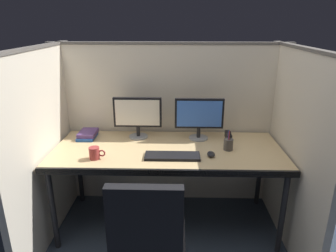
{
  "coord_description": "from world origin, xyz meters",
  "views": [
    {
      "loc": [
        0.06,
        -2.03,
        1.75
      ],
      "look_at": [
        0.0,
        0.35,
        0.92
      ],
      "focal_mm": 32.29,
      "sensor_mm": 36.0,
      "label": 1
    }
  ],
  "objects_px": {
    "keyboard_main": "(172,156)",
    "monitor_left": "(138,115)",
    "computer_mouse": "(211,154)",
    "pen_cup": "(228,144)",
    "coffee_mug": "(95,153)",
    "monitor_right": "(199,116)",
    "book_stack": "(88,134)",
    "red_stapler": "(228,136)",
    "desk": "(168,154)"
  },
  "relations": [
    {
      "from": "keyboard_main",
      "to": "monitor_left",
      "type": "bearing_deg",
      "value": 126.95
    },
    {
      "from": "computer_mouse",
      "to": "pen_cup",
      "type": "relative_size",
      "value": 0.57
    },
    {
      "from": "computer_mouse",
      "to": "pen_cup",
      "type": "height_order",
      "value": "pen_cup"
    },
    {
      "from": "monitor_left",
      "to": "keyboard_main",
      "type": "relative_size",
      "value": 1.0
    },
    {
      "from": "computer_mouse",
      "to": "coffee_mug",
      "type": "relative_size",
      "value": 0.76
    },
    {
      "from": "monitor_right",
      "to": "book_stack",
      "type": "bearing_deg",
      "value": 179.93
    },
    {
      "from": "coffee_mug",
      "to": "monitor_left",
      "type": "bearing_deg",
      "value": 58.9
    },
    {
      "from": "red_stapler",
      "to": "pen_cup",
      "type": "xyz_separation_m",
      "value": [
        -0.04,
        -0.25,
        0.02
      ]
    },
    {
      "from": "desk",
      "to": "monitor_right",
      "type": "xyz_separation_m",
      "value": [
        0.27,
        0.24,
        0.27
      ]
    },
    {
      "from": "desk",
      "to": "computer_mouse",
      "type": "relative_size",
      "value": 19.79
    },
    {
      "from": "coffee_mug",
      "to": "monitor_right",
      "type": "bearing_deg",
      "value": 28.23
    },
    {
      "from": "computer_mouse",
      "to": "pen_cup",
      "type": "xyz_separation_m",
      "value": [
        0.15,
        0.13,
        0.03
      ]
    },
    {
      "from": "red_stapler",
      "to": "pen_cup",
      "type": "bearing_deg",
      "value": -99.23
    },
    {
      "from": "monitor_left",
      "to": "keyboard_main",
      "type": "bearing_deg",
      "value": -53.05
    },
    {
      "from": "monitor_right",
      "to": "pen_cup",
      "type": "height_order",
      "value": "monitor_right"
    },
    {
      "from": "red_stapler",
      "to": "pen_cup",
      "type": "relative_size",
      "value": 0.88
    },
    {
      "from": "red_stapler",
      "to": "book_stack",
      "type": "distance_m",
      "value": 1.28
    },
    {
      "from": "keyboard_main",
      "to": "book_stack",
      "type": "height_order",
      "value": "book_stack"
    },
    {
      "from": "coffee_mug",
      "to": "red_stapler",
      "type": "distance_m",
      "value": 1.19
    },
    {
      "from": "red_stapler",
      "to": "book_stack",
      "type": "bearing_deg",
      "value": -179.75
    },
    {
      "from": "keyboard_main",
      "to": "red_stapler",
      "type": "distance_m",
      "value": 0.65
    },
    {
      "from": "red_stapler",
      "to": "keyboard_main",
      "type": "bearing_deg",
      "value": -140.7
    },
    {
      "from": "computer_mouse",
      "to": "coffee_mug",
      "type": "distance_m",
      "value": 0.91
    },
    {
      "from": "keyboard_main",
      "to": "computer_mouse",
      "type": "relative_size",
      "value": 4.48
    },
    {
      "from": "desk",
      "to": "monitor_right",
      "type": "relative_size",
      "value": 4.42
    },
    {
      "from": "book_stack",
      "to": "keyboard_main",
      "type": "bearing_deg",
      "value": -27.39
    },
    {
      "from": "red_stapler",
      "to": "book_stack",
      "type": "height_order",
      "value": "book_stack"
    },
    {
      "from": "red_stapler",
      "to": "computer_mouse",
      "type": "bearing_deg",
      "value": -117.31
    },
    {
      "from": "monitor_left",
      "to": "coffee_mug",
      "type": "xyz_separation_m",
      "value": [
        -0.28,
        -0.46,
        -0.17
      ]
    },
    {
      "from": "monitor_right",
      "to": "keyboard_main",
      "type": "distance_m",
      "value": 0.51
    },
    {
      "from": "monitor_left",
      "to": "red_stapler",
      "type": "relative_size",
      "value": 2.87
    },
    {
      "from": "monitor_left",
      "to": "coffee_mug",
      "type": "distance_m",
      "value": 0.57
    },
    {
      "from": "monitor_left",
      "to": "coffee_mug",
      "type": "bearing_deg",
      "value": -121.1
    },
    {
      "from": "monitor_right",
      "to": "book_stack",
      "type": "distance_m",
      "value": 1.03
    },
    {
      "from": "desk",
      "to": "coffee_mug",
      "type": "xyz_separation_m",
      "value": [
        -0.56,
        -0.21,
        0.1
      ]
    },
    {
      "from": "desk",
      "to": "book_stack",
      "type": "xyz_separation_m",
      "value": [
        -0.74,
        0.24,
        0.08
      ]
    },
    {
      "from": "monitor_right",
      "to": "computer_mouse",
      "type": "distance_m",
      "value": 0.43
    },
    {
      "from": "monitor_left",
      "to": "red_stapler",
      "type": "bearing_deg",
      "value": -0.92
    },
    {
      "from": "monitor_left",
      "to": "pen_cup",
      "type": "bearing_deg",
      "value": -18.77
    },
    {
      "from": "desk",
      "to": "monitor_left",
      "type": "xyz_separation_m",
      "value": [
        -0.28,
        0.26,
        0.27
      ]
    },
    {
      "from": "desk",
      "to": "red_stapler",
      "type": "distance_m",
      "value": 0.6
    },
    {
      "from": "keyboard_main",
      "to": "coffee_mug",
      "type": "relative_size",
      "value": 3.41
    },
    {
      "from": "keyboard_main",
      "to": "coffee_mug",
      "type": "distance_m",
      "value": 0.6
    },
    {
      "from": "coffee_mug",
      "to": "red_stapler",
      "type": "height_order",
      "value": "coffee_mug"
    },
    {
      "from": "monitor_left",
      "to": "monitor_right",
      "type": "xyz_separation_m",
      "value": [
        0.55,
        -0.02,
        0.0
      ]
    },
    {
      "from": "keyboard_main",
      "to": "book_stack",
      "type": "bearing_deg",
      "value": 152.61
    },
    {
      "from": "monitor_right",
      "to": "pen_cup",
      "type": "xyz_separation_m",
      "value": [
        0.23,
        -0.24,
        -0.17
      ]
    },
    {
      "from": "monitor_right",
      "to": "computer_mouse",
      "type": "relative_size",
      "value": 4.48
    },
    {
      "from": "desk",
      "to": "pen_cup",
      "type": "distance_m",
      "value": 0.51
    },
    {
      "from": "monitor_left",
      "to": "monitor_right",
      "type": "bearing_deg",
      "value": -2.09
    }
  ]
}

